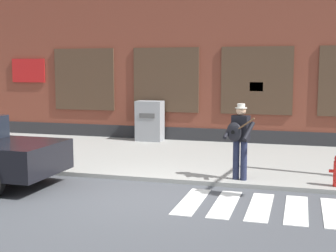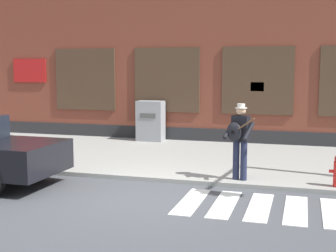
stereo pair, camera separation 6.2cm
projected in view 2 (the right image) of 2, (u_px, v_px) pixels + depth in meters
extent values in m
plane|color=#424449|center=(144.00, 197.00, 9.62)|extent=(160.00, 160.00, 0.00)
cube|color=gray|center=(191.00, 158.00, 13.55)|extent=(28.00, 5.76, 0.10)
cube|color=brown|center=(222.00, 41.00, 17.75)|extent=(28.00, 4.00, 7.34)
cube|color=#28282B|center=(210.00, 136.00, 16.24)|extent=(28.00, 0.04, 0.55)
cube|color=#473323|center=(85.00, 79.00, 17.31)|extent=(2.37, 0.06, 2.26)
cube|color=black|center=(85.00, 79.00, 17.30)|extent=(2.25, 0.03, 2.14)
cube|color=#473323|center=(167.00, 80.00, 16.43)|extent=(2.37, 0.06, 2.26)
cube|color=black|center=(167.00, 80.00, 16.42)|extent=(2.25, 0.03, 2.14)
cube|color=#473323|center=(257.00, 81.00, 15.55)|extent=(2.37, 0.06, 2.26)
cube|color=black|center=(257.00, 81.00, 15.54)|extent=(2.25, 0.03, 2.14)
cube|color=red|center=(30.00, 71.00, 17.91)|extent=(1.40, 0.04, 0.90)
cube|color=yellow|center=(257.00, 87.00, 15.56)|extent=(0.44, 0.02, 0.30)
cube|color=silver|center=(191.00, 201.00, 9.29)|extent=(0.42, 1.90, 0.01)
cube|color=silver|center=(225.00, 204.00, 9.10)|extent=(0.42, 1.90, 0.01)
cube|color=silver|center=(260.00, 207.00, 8.91)|extent=(0.42, 1.90, 0.01)
cube|color=silver|center=(296.00, 210.00, 8.73)|extent=(0.42, 1.90, 0.01)
cube|color=silver|center=(334.00, 213.00, 8.54)|extent=(0.42, 1.90, 0.01)
cube|color=silver|center=(64.00, 152.00, 10.60)|extent=(0.07, 0.24, 0.12)
cube|color=silver|center=(36.00, 162.00, 9.52)|extent=(0.07, 0.24, 0.12)
cylinder|color=black|center=(37.00, 165.00, 11.22)|extent=(0.67, 0.25, 0.66)
cylinder|color=#1E233D|center=(244.00, 161.00, 10.59)|extent=(0.15, 0.15, 0.90)
cylinder|color=#1E233D|center=(236.00, 160.00, 10.67)|extent=(0.15, 0.15, 0.90)
cube|color=black|center=(241.00, 128.00, 10.55)|extent=(0.43, 0.32, 0.58)
sphere|color=tan|center=(241.00, 111.00, 10.50)|extent=(0.22, 0.22, 0.22)
cylinder|color=beige|center=(241.00, 108.00, 10.49)|extent=(0.27, 0.27, 0.02)
cylinder|color=beige|center=(241.00, 106.00, 10.48)|extent=(0.18, 0.18, 0.09)
cylinder|color=black|center=(249.00, 131.00, 10.34)|extent=(0.24, 0.51, 0.39)
cylinder|color=black|center=(229.00, 130.00, 10.60)|extent=(0.24, 0.51, 0.39)
ellipsoid|color=black|center=(234.00, 132.00, 10.45)|extent=(0.38, 0.22, 0.44)
cylinder|color=black|center=(233.00, 132.00, 10.40)|extent=(0.09, 0.04, 0.09)
cylinder|color=brown|center=(244.00, 125.00, 10.27)|extent=(0.46, 0.17, 0.34)
cube|color=gray|center=(151.00, 121.00, 16.34)|extent=(0.92, 0.57, 1.40)
cube|color=#4C4C4C|center=(148.00, 116.00, 16.03)|extent=(0.55, 0.02, 0.16)
cylinder|color=red|center=(331.00, 171.00, 10.05)|extent=(0.10, 0.07, 0.07)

